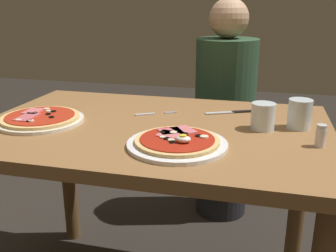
% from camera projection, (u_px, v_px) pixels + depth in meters
% --- Properties ---
extents(dining_table, '(1.20, 0.80, 0.76)m').
position_uv_depth(dining_table, '(153.00, 157.00, 1.36)').
color(dining_table, olive).
rests_on(dining_table, ground).
extents(pizza_foreground, '(0.30, 0.30, 0.05)m').
position_uv_depth(pizza_foreground, '(177.00, 142.00, 1.12)').
color(pizza_foreground, white).
rests_on(pizza_foreground, dining_table).
extents(pizza_across_left, '(0.30, 0.30, 0.03)m').
position_uv_depth(pizza_across_left, '(40.00, 119.00, 1.34)').
color(pizza_across_left, silver).
rests_on(pizza_across_left, dining_table).
extents(water_glass_near, '(0.08, 0.08, 0.09)m').
position_uv_depth(water_glass_near, '(263.00, 118.00, 1.26)').
color(water_glass_near, silver).
rests_on(water_glass_near, dining_table).
extents(water_glass_far, '(0.08, 0.08, 0.10)m').
position_uv_depth(water_glass_far, '(299.00, 116.00, 1.27)').
color(water_glass_far, silver).
rests_on(water_glass_far, dining_table).
extents(fork, '(0.15, 0.09, 0.00)m').
position_uv_depth(fork, '(153.00, 114.00, 1.44)').
color(fork, silver).
rests_on(fork, dining_table).
extents(knife, '(0.19, 0.10, 0.01)m').
position_uv_depth(knife, '(234.00, 112.00, 1.46)').
color(knife, silver).
rests_on(knife, dining_table).
extents(salt_shaker, '(0.03, 0.03, 0.07)m').
position_uv_depth(salt_shaker, '(321.00, 136.00, 1.11)').
color(salt_shaker, white).
rests_on(salt_shaker, dining_table).
extents(diner_person, '(0.32, 0.32, 1.18)m').
position_uv_depth(diner_person, '(224.00, 117.00, 2.08)').
color(diner_person, black).
rests_on(diner_person, ground).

